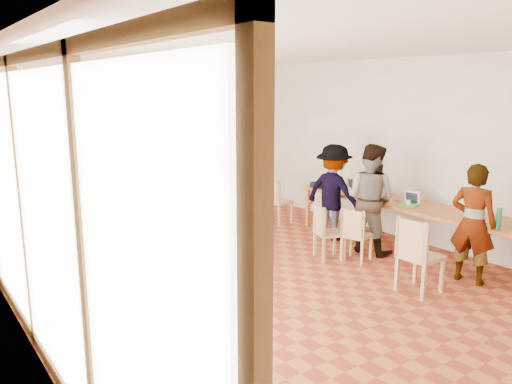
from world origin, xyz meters
TOP-DOWN VIEW (x-y plane):
  - ground at (0.00, 0.00)m, footprint 8.00×8.00m
  - wall_back at (0.00, 4.00)m, footprint 6.00×0.10m
  - wall_right at (3.00, 0.00)m, footprint 0.10×8.00m
  - window_wall at (-2.96, 0.00)m, footprint 0.10×8.00m
  - ceiling at (0.00, 0.00)m, footprint 6.00×8.00m
  - communal_table at (2.50, -0.32)m, footprint 0.80×4.00m
  - side_table at (-1.92, 1.78)m, footprint 0.90×0.90m
  - chair_near at (1.14, -1.48)m, footprint 0.46×0.46m
  - chair_mid at (1.40, -0.23)m, footprint 0.47×0.47m
  - chair_far at (1.14, 0.13)m, footprint 0.49×0.49m
  - chair_empty at (1.81, 2.13)m, footprint 0.43×0.43m
  - chair_spare at (-2.41, 1.89)m, footprint 0.58×0.58m
  - person_near at (2.06, -1.65)m, footprint 0.50×0.65m
  - person_mid at (1.95, -0.02)m, footprint 0.79×0.93m
  - person_far at (1.95, 0.77)m, footprint 0.80×1.14m
  - laptop_mid at (2.44, -0.40)m, footprint 0.27×0.30m
  - laptop_far at (2.57, 0.95)m, footprint 0.25×0.28m
  - yellow_mug at (2.18, 0.28)m, footprint 0.14×0.14m
  - green_bottle at (2.20, -1.92)m, footprint 0.07×0.07m
  - clear_glass at (2.36, -0.42)m, footprint 0.07×0.07m
  - condiment_cup at (2.78, 1.31)m, footprint 0.08×0.08m
  - pink_phone at (2.51, -0.10)m, footprint 0.05×0.10m
  - black_pouch at (2.22, 1.44)m, footprint 0.16×0.26m

SIDE VIEW (x-z plane):
  - ground at x=0.00m, z-range 0.00..0.00m
  - chair_mid at x=1.40m, z-range 0.28..0.70m
  - chair_far at x=1.14m, z-range 0.28..0.72m
  - chair_empty at x=1.81m, z-range 0.29..0.74m
  - chair_spare at x=-2.41m, z-range 0.32..0.80m
  - chair_near at x=1.14m, z-range 0.33..0.85m
  - side_table at x=-1.92m, z-range 0.29..1.04m
  - communal_table at x=2.50m, z-range 0.33..1.08m
  - pink_phone at x=2.51m, z-range 0.75..0.76m
  - condiment_cup at x=2.78m, z-range 0.75..0.81m
  - person_near at x=2.06m, z-range 0.00..1.58m
  - yellow_mug at x=2.18m, z-range 0.75..0.84m
  - clear_glass at x=2.36m, z-range 0.75..0.84m
  - black_pouch at x=2.22m, z-range 0.75..0.84m
  - person_far at x=1.95m, z-range 0.00..1.61m
  - laptop_far at x=2.57m, z-range 0.70..0.92m
  - laptop_mid at x=2.44m, z-range 0.70..0.92m
  - person_mid at x=1.95m, z-range 0.00..1.69m
  - green_bottle at x=2.20m, z-range 0.75..1.03m
  - wall_back at x=0.00m, z-range 0.00..3.00m
  - wall_right at x=3.00m, z-range 0.00..3.00m
  - window_wall at x=-2.96m, z-range 0.00..3.00m
  - ceiling at x=0.00m, z-range 3.00..3.04m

